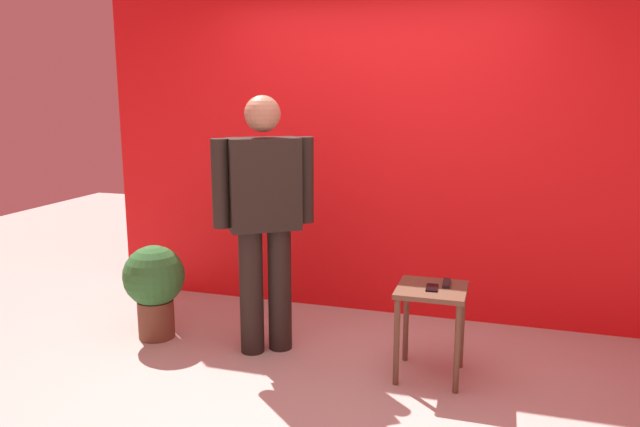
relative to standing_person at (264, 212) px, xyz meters
name	(u,v)px	position (x,y,z in m)	size (l,w,h in m)	color
ground_plane	(316,396)	(0.53, -0.53, -0.98)	(12.00, 12.00, 0.00)	#B7B2A8
back_wall_red	(375,143)	(0.53, 1.03, 0.39)	(4.57, 0.12, 2.74)	red
standing_person	(264,212)	(0.00, 0.00, 0.00)	(0.63, 0.48, 1.74)	black
side_table	(431,306)	(1.13, -0.07, -0.51)	(0.42, 0.42, 0.58)	brown
cell_phone	(432,288)	(1.13, -0.09, -0.39)	(0.07, 0.14, 0.01)	black
tv_remote	(447,283)	(1.21, 0.01, -0.38)	(0.04, 0.17, 0.02)	black
potted_plant	(154,284)	(-0.85, -0.03, -0.57)	(0.44, 0.44, 0.69)	brown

